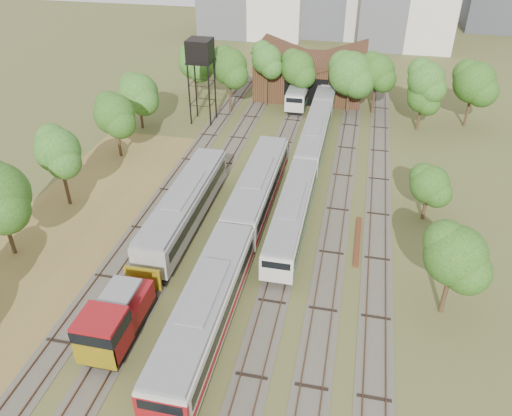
% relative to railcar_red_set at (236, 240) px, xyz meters
% --- Properties ---
extents(ground, '(240.00, 240.00, 0.00)m').
position_rel_railcar_red_set_xyz_m(ground, '(2.00, -14.98, -2.15)').
color(ground, '#475123').
rests_on(ground, ground).
extents(dry_grass_patch, '(14.00, 60.00, 0.04)m').
position_rel_railcar_red_set_xyz_m(dry_grass_patch, '(-16.00, -6.98, -2.13)').
color(dry_grass_patch, brown).
rests_on(dry_grass_patch, ground).
extents(tracks, '(24.60, 80.00, 0.19)m').
position_rel_railcar_red_set_xyz_m(tracks, '(1.33, 10.02, -2.11)').
color(tracks, '#4C473D').
rests_on(tracks, ground).
extents(railcar_red_set, '(3.28, 34.58, 4.06)m').
position_rel_railcar_red_set_xyz_m(railcar_red_set, '(0.00, 0.00, 0.00)').
color(railcar_red_set, black).
rests_on(railcar_red_set, ground).
extents(railcar_green_set, '(2.76, 52.08, 3.41)m').
position_rel_railcar_red_set_xyz_m(railcar_green_set, '(4.00, 22.96, -0.34)').
color(railcar_green_set, black).
rests_on(railcar_green_set, ground).
extents(railcar_rear, '(2.78, 16.08, 3.43)m').
position_rel_railcar_red_set_xyz_m(railcar_rear, '(0.00, 40.96, -0.33)').
color(railcar_rear, black).
rests_on(railcar_rear, ground).
extents(shunter_locomotive, '(2.98, 8.10, 3.90)m').
position_rel_railcar_red_set_xyz_m(shunter_locomotive, '(-6.00, -10.75, -0.25)').
color(shunter_locomotive, black).
rests_on(shunter_locomotive, ground).
extents(old_grey_coach, '(3.16, 18.00, 3.91)m').
position_rel_railcar_red_set_xyz_m(old_grey_coach, '(-6.00, 4.20, -0.02)').
color(old_grey_coach, black).
rests_on(old_grey_coach, ground).
extents(water_tower, '(3.23, 3.23, 11.18)m').
position_rel_railcar_red_set_xyz_m(water_tower, '(-12.02, 29.05, 7.27)').
color(water_tower, black).
rests_on(water_tower, ground).
extents(rail_pile_far, '(0.47, 7.55, 0.25)m').
position_rel_railcar_red_set_xyz_m(rail_pile_far, '(10.20, 4.98, -2.03)').
color(rail_pile_far, brown).
rests_on(rail_pile_far, ground).
extents(maintenance_shed, '(16.45, 11.55, 7.58)m').
position_rel_railcar_red_set_xyz_m(maintenance_shed, '(1.00, 43.00, 0.77)').
color(maintenance_shed, '#371B14').
rests_on(maintenance_shed, ground).
extents(tree_band_left, '(8.01, 51.66, 8.82)m').
position_rel_railcar_red_set_xyz_m(tree_band_left, '(-18.64, 1.41, 3.38)').
color(tree_band_left, '#382616').
rests_on(tree_band_left, ground).
extents(tree_band_far, '(44.29, 10.31, 9.19)m').
position_rel_railcar_red_set_xyz_m(tree_band_far, '(4.30, 35.79, 3.91)').
color(tree_band_far, '#382616').
rests_on(tree_band_far, ground).
extents(tree_band_right, '(4.64, 39.24, 7.62)m').
position_rel_railcar_red_set_xyz_m(tree_band_right, '(16.70, 11.27, 2.57)').
color(tree_band_right, '#382616').
rests_on(tree_band_right, ground).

